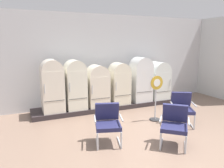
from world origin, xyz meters
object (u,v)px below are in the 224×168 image
object	(u,v)px
armchair_center	(174,123)
refrigerator_0	(52,84)
refrigerator_1	(75,83)
refrigerator_4	(141,78)
sign_stand	(156,100)
armchair_left	(108,121)
refrigerator_5	(158,80)
refrigerator_3	(119,82)
refrigerator_2	(97,85)
armchair_right	(182,107)

from	to	relation	value
armchair_center	refrigerator_0	bearing A→B (deg)	124.92
refrigerator_1	refrigerator_4	distance (m)	2.42
refrigerator_4	sign_stand	xyz separation A→B (m)	(-0.44, -1.59, -0.39)
armchair_left	sign_stand	world-z (taller)	sign_stand
refrigerator_5	sign_stand	size ratio (longest dim) A/B	1.05
refrigerator_1	refrigerator_3	distance (m)	1.56
refrigerator_4	armchair_center	world-z (taller)	refrigerator_4
refrigerator_3	refrigerator_5	bearing A→B (deg)	1.53
refrigerator_2	refrigerator_4	size ratio (longest dim) A/B	0.87
refrigerator_0	refrigerator_4	bearing A→B (deg)	-0.79
refrigerator_0	armchair_left	size ratio (longest dim) A/B	1.79
refrigerator_4	armchair_right	size ratio (longest dim) A/B	1.77
armchair_right	refrigerator_5	bearing A→B (deg)	71.21
refrigerator_3	armchair_left	world-z (taller)	refrigerator_3
refrigerator_3	armchair_left	size ratio (longest dim) A/B	1.59
armchair_right	refrigerator_0	bearing A→B (deg)	145.21
armchair_left	refrigerator_2	bearing A→B (deg)	75.50
armchair_left	armchair_center	world-z (taller)	same
refrigerator_1	refrigerator_4	size ratio (longest dim) A/B	0.99
refrigerator_4	armchair_right	distance (m)	2.22
refrigerator_0	sign_stand	bearing A→B (deg)	-31.09
refrigerator_2	armchair_center	xyz separation A→B (m)	(0.70, -3.08, -0.37)
refrigerator_2	refrigerator_5	size ratio (longest dim) A/B	0.99
refrigerator_4	refrigerator_5	size ratio (longest dim) A/B	1.14
refrigerator_2	refrigerator_4	xyz separation A→B (m)	(1.67, -0.01, 0.12)
refrigerator_3	armchair_center	size ratio (longest dim) A/B	1.59
refrigerator_5	armchair_left	world-z (taller)	refrigerator_5
refrigerator_4	armchair_left	distance (m)	3.33
refrigerator_1	refrigerator_5	xyz separation A→B (m)	(3.21, 0.02, -0.11)
armchair_left	refrigerator_5	bearing A→B (deg)	38.09
refrigerator_2	refrigerator_5	world-z (taller)	refrigerator_5
refrigerator_0	sign_stand	distance (m)	3.19
refrigerator_2	refrigerator_3	distance (m)	0.81
refrigerator_5	armchair_center	size ratio (longest dim) A/B	1.55
refrigerator_5	sign_stand	world-z (taller)	refrigerator_5
refrigerator_2	refrigerator_1	bearing A→B (deg)	178.48
refrigerator_1	sign_stand	bearing A→B (deg)	-39.17
refrigerator_0	armchair_center	world-z (taller)	refrigerator_0
refrigerator_1	refrigerator_2	size ratio (longest dim) A/B	1.14
refrigerator_5	sign_stand	xyz separation A→B (m)	(-1.23, -1.63, -0.28)
refrigerator_2	refrigerator_5	bearing A→B (deg)	0.83
refrigerator_3	armchair_center	bearing A→B (deg)	-91.91
sign_stand	refrigerator_1	bearing A→B (deg)	140.83
refrigerator_0	sign_stand	xyz separation A→B (m)	(2.71, -1.63, -0.41)
sign_stand	refrigerator_3	bearing A→B (deg)	105.14
refrigerator_0	armchair_right	xyz separation A→B (m)	(3.18, -2.21, -0.50)
refrigerator_2	sign_stand	distance (m)	2.04
refrigerator_5	armchair_right	bearing A→B (deg)	-108.79
refrigerator_4	refrigerator_5	world-z (taller)	refrigerator_4
armchair_left	sign_stand	xyz separation A→B (m)	(1.85, 0.78, 0.10)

